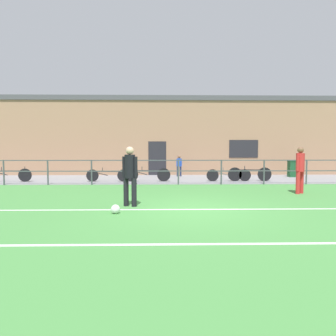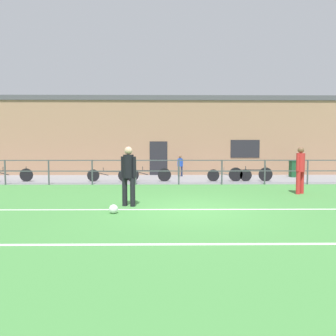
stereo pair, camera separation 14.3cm
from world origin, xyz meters
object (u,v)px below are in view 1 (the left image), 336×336
(trash_bin_0, at_px, (293,169))
(soccer_ball_match, at_px, (115,209))
(player_striker, at_px, (300,167))
(spectator_child, at_px, (179,165))
(player_goalkeeper, at_px, (130,172))
(bicycle_parked_0, at_px, (229,175))
(bicycle_parked_1, at_px, (148,175))
(bicycle_parked_2, at_px, (8,175))
(bicycle_parked_4, at_px, (108,175))
(bicycle_parked_3, at_px, (250,174))

(trash_bin_0, bearing_deg, soccer_ball_match, -131.74)
(player_striker, bearing_deg, spectator_child, -97.15)
(player_goalkeeper, bearing_deg, player_striker, -137.66)
(bicycle_parked_0, relative_size, trash_bin_0, 2.32)
(player_striker, distance_m, trash_bin_0, 6.97)
(soccer_ball_match, distance_m, spectator_child, 10.66)
(player_striker, relative_size, bicycle_parked_0, 0.78)
(bicycle_parked_0, distance_m, bicycle_parked_1, 4.08)
(bicycle_parked_2, bearing_deg, player_striker, -18.14)
(player_striker, distance_m, bicycle_parked_0, 4.58)
(trash_bin_0, bearing_deg, bicycle_parked_4, -167.38)
(player_striker, relative_size, spectator_child, 1.41)
(spectator_child, height_order, bicycle_parked_4, spectator_child)
(bicycle_parked_2, distance_m, bicycle_parked_4, 4.95)
(bicycle_parked_1, relative_size, bicycle_parked_4, 1.06)
(soccer_ball_match, bearing_deg, bicycle_parked_4, 100.97)
(player_striker, bearing_deg, player_goalkeeper, -15.93)
(bicycle_parked_0, bearing_deg, bicycle_parked_2, 180.00)
(bicycle_parked_0, xyz_separation_m, bicycle_parked_3, (1.07, 0.00, 0.04))
(soccer_ball_match, relative_size, bicycle_parked_2, 0.10)
(soccer_ball_match, bearing_deg, spectator_child, 77.77)
(bicycle_parked_1, height_order, bicycle_parked_3, bicycle_parked_3)
(player_goalkeeper, height_order, spectator_child, player_goalkeeper)
(spectator_child, height_order, bicycle_parked_1, spectator_child)
(spectator_child, bearing_deg, bicycle_parked_1, 43.93)
(player_striker, distance_m, bicycle_parked_2, 13.45)
(player_goalkeeper, relative_size, player_striker, 1.00)
(bicycle_parked_4, bearing_deg, soccer_ball_match, -79.03)
(player_goalkeeper, relative_size, bicycle_parked_0, 0.78)
(player_goalkeeper, bearing_deg, bicycle_parked_4, -54.27)
(bicycle_parked_3, distance_m, bicycle_parked_4, 7.13)
(player_goalkeeper, xyz_separation_m, bicycle_parked_2, (-6.71, 6.57, -0.62))
(bicycle_parked_1, bearing_deg, player_goalkeeper, -91.99)
(spectator_child, relative_size, bicycle_parked_3, 0.56)
(soccer_ball_match, height_order, trash_bin_0, trash_bin_0)
(bicycle_parked_1, bearing_deg, soccer_ball_match, -93.83)
(bicycle_parked_0, bearing_deg, bicycle_parked_3, 0.00)
(bicycle_parked_3, bearing_deg, bicycle_parked_2, -180.00)
(bicycle_parked_0, bearing_deg, soccer_ball_match, -121.13)
(player_goalkeeper, distance_m, spectator_child, 9.59)
(player_striker, relative_size, bicycle_parked_2, 0.74)
(bicycle_parked_2, distance_m, trash_bin_0, 15.44)
(player_goalkeeper, height_order, bicycle_parked_1, player_goalkeeper)
(spectator_child, distance_m, bicycle_parked_0, 3.67)
(player_striker, bearing_deg, bicycle_parked_3, -118.18)
(player_goalkeeper, xyz_separation_m, bicycle_parked_1, (0.23, 6.57, -0.62))
(player_goalkeeper, distance_m, soccer_ball_match, 1.37)
(bicycle_parked_0, height_order, bicycle_parked_4, bicycle_parked_4)
(soccer_ball_match, distance_m, bicycle_parked_2, 9.96)
(player_goalkeeper, bearing_deg, bicycle_parked_1, -71.19)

